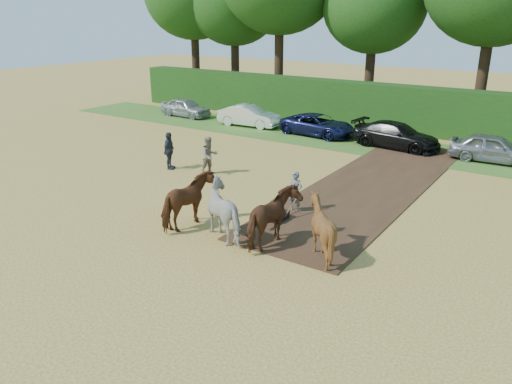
{
  "coord_description": "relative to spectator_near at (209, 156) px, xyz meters",
  "views": [
    {
      "loc": [
        9.02,
        -13.75,
        7.36
      ],
      "look_at": [
        -0.21,
        0.07,
        1.4
      ],
      "focal_mm": 35.0,
      "sensor_mm": 36.0,
      "label": 1
    }
  ],
  "objects": [
    {
      "name": "spectator_far",
      "position": [
        -2.22,
        -0.43,
        0.01
      ],
      "size": [
        0.82,
        1.19,
        1.87
      ],
      "primitive_type": "imported",
      "rotation": [
        0.0,
        0.0,
        1.94
      ],
      "color": "#272C34",
      "rests_on": "ground"
    },
    {
      "name": "parked_cars",
      "position": [
        8.21,
        9.92,
        -0.22
      ],
      "size": [
        41.31,
        3.33,
        1.47
      ],
      "color": "#ABAEB2",
      "rests_on": "ground"
    },
    {
      "name": "earth_strip",
      "position": [
        7.18,
        2.76,
        -0.9
      ],
      "size": [
        4.5,
        17.0,
        0.05
      ],
      "primitive_type": "cube",
      "color": "#472D1C",
      "rests_on": "ground"
    },
    {
      "name": "hedgerow",
      "position": [
        5.68,
        14.26,
        0.58
      ],
      "size": [
        46.0,
        1.6,
        3.0
      ],
      "primitive_type": "cube",
      "color": "#14380F",
      "rests_on": "ground"
    },
    {
      "name": "spectator_near",
      "position": [
        0.0,
        0.0,
        0.0
      ],
      "size": [
        0.97,
        1.09,
        1.85
      ],
      "primitive_type": "imported",
      "rotation": [
        0.0,
        0.0,
        1.22
      ],
      "color": "#9D977B",
      "rests_on": "ground"
    },
    {
      "name": "grass_verge",
      "position": [
        5.68,
        9.76,
        -0.91
      ],
      "size": [
        50.0,
        5.0,
        0.03
      ],
      "primitive_type": "cube",
      "color": "#38601E",
      "rests_on": "ground"
    },
    {
      "name": "ground",
      "position": [
        5.68,
        -4.24,
        -0.92
      ],
      "size": [
        120.0,
        120.0,
        0.0
      ],
      "primitive_type": "plane",
      "color": "gold",
      "rests_on": "ground"
    },
    {
      "name": "plough_team",
      "position": [
        5.93,
        -5.08,
        0.05
      ],
      "size": [
        6.4,
        4.78,
        1.97
      ],
      "color": "brown",
      "rests_on": "ground"
    }
  ]
}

